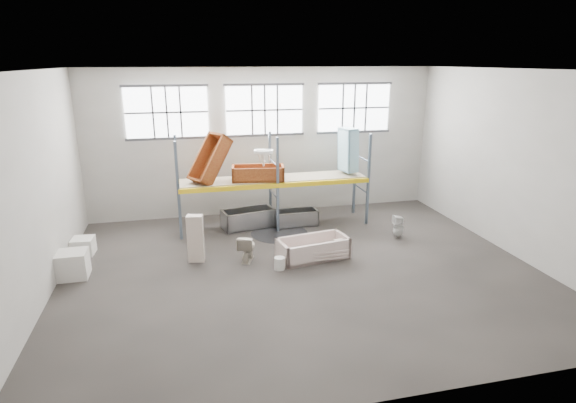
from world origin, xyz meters
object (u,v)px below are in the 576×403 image
object	(u,v)px
steel_tub_left	(248,218)
carton_near	(71,265)
rust_tub_flat	(258,173)
bucket	(280,263)
blue_tub_upright	(348,150)
toilet_white	(398,227)
cistern_tall	(196,238)
bathtub_beige	(313,248)
toilet_beige	(247,247)
steel_tub_right	(296,218)

from	to	relation	value
steel_tub_left	carton_near	size ratio (longest dim) A/B	2.09
rust_tub_flat	bucket	distance (m)	3.61
steel_tub_left	blue_tub_upright	size ratio (longest dim) A/B	1.15
toilet_white	rust_tub_flat	bearing A→B (deg)	-111.15
cistern_tall	rust_tub_flat	world-z (taller)	rust_tub_flat
steel_tub_left	bucket	size ratio (longest dim) A/B	5.02
bathtub_beige	cistern_tall	xyz separation A→B (m)	(-3.12, 0.52, 0.37)
toilet_beige	blue_tub_upright	size ratio (longest dim) A/B	0.52
steel_tub_left	carton_near	xyz separation A→B (m)	(-4.83, -2.59, 0.03)
toilet_beige	steel_tub_right	xyz separation A→B (m)	(1.97, 2.42, -0.12)
cistern_tall	bathtub_beige	bearing A→B (deg)	1.34
bathtub_beige	bucket	size ratio (longest dim) A/B	5.83
bathtub_beige	carton_near	xyz separation A→B (m)	(-6.20, 0.23, 0.06)
cistern_tall	bucket	bearing A→B (deg)	-15.72
steel_tub_right	carton_near	bearing A→B (deg)	-159.11
toilet_white	rust_tub_flat	xyz separation A→B (m)	(-4.00, 1.84, 1.46)
toilet_white	blue_tub_upright	distance (m)	3.02
toilet_white	bucket	world-z (taller)	toilet_white
carton_near	bucket	bearing A→B (deg)	-8.23
toilet_beige	rust_tub_flat	xyz separation A→B (m)	(0.74, 2.45, 1.45)
steel_tub_left	rust_tub_flat	world-z (taller)	rust_tub_flat
bathtub_beige	toilet_white	bearing A→B (deg)	6.98
blue_tub_upright	steel_tub_left	bearing A→B (deg)	-179.19
toilet_beige	bathtub_beige	bearing A→B (deg)	-166.34
bathtub_beige	steel_tub_right	xyz separation A→B (m)	(0.19, 2.67, -0.03)
cistern_tall	blue_tub_upright	xyz separation A→B (m)	(5.11, 2.35, 1.75)
bathtub_beige	cistern_tall	bearing A→B (deg)	161.47
bathtub_beige	cistern_tall	world-z (taller)	cistern_tall
steel_tub_left	bucket	distance (m)	3.35
toilet_beige	steel_tub_right	size ratio (longest dim) A/B	0.54
toilet_beige	rust_tub_flat	world-z (taller)	rust_tub_flat
toilet_white	steel_tub_right	size ratio (longest dim) A/B	0.51
steel_tub_right	blue_tub_upright	size ratio (longest dim) A/B	0.97
bucket	blue_tub_upright	bearing A→B (deg)	48.01
toilet_white	carton_near	distance (m)	9.17
toilet_white	bucket	bearing A→B (deg)	-67.57
steel_tub_right	blue_tub_upright	xyz separation A→B (m)	(1.81, 0.20, 2.14)
bucket	carton_near	world-z (taller)	carton_near
steel_tub_left	blue_tub_upright	bearing A→B (deg)	0.81
bathtub_beige	rust_tub_flat	xyz separation A→B (m)	(-1.04, 2.69, 1.54)
steel_tub_left	steel_tub_right	size ratio (longest dim) A/B	1.18
toilet_beige	blue_tub_upright	world-z (taller)	blue_tub_upright
toilet_beige	steel_tub_left	world-z (taller)	toilet_beige
steel_tub_left	blue_tub_upright	xyz separation A→B (m)	(3.36, 0.05, 2.09)
rust_tub_flat	steel_tub_left	bearing A→B (deg)	159.26
rust_tub_flat	steel_tub_right	bearing A→B (deg)	-1.34
bathtub_beige	steel_tub_left	xyz separation A→B (m)	(-1.37, 2.82, 0.02)
toilet_beige	steel_tub_right	bearing A→B (deg)	-107.70
cistern_tall	rust_tub_flat	size ratio (longest dim) A/B	0.80
carton_near	blue_tub_upright	bearing A→B (deg)	17.85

